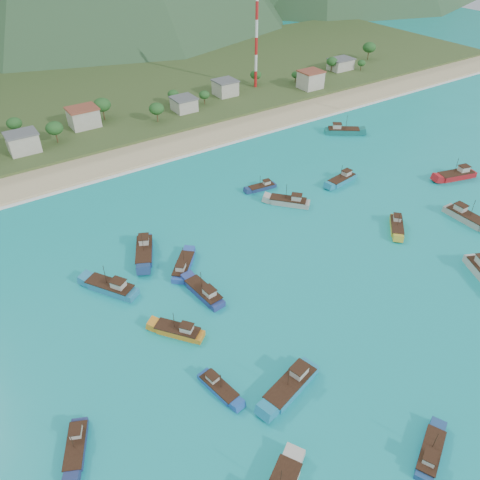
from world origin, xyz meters
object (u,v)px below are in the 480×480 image
boat_15 (430,454)px  boat_20 (204,293)px  boat_12 (291,386)px  boat_25 (144,252)px  boat_6 (219,388)px  boat_9 (397,226)px  boat_21 (466,217)px  boat_11 (342,180)px  boat_13 (76,447)px  boat_2 (262,187)px  boat_24 (456,175)px  boat_0 (179,331)px  boat_23 (183,267)px  radio_tower (256,37)px  boat_16 (343,131)px  boat_17 (289,202)px  boat_19 (111,288)px

boat_15 → boat_20: size_ratio=0.87×
boat_12 → boat_25: size_ratio=1.01×
boat_6 → boat_9: boat_9 is taller
boat_15 → boat_21: 70.20m
boat_11 → boat_12: boat_12 is taller
boat_6 → boat_12: 12.33m
boat_9 → boat_13: bearing=53.7°
boat_2 → boat_21: 54.71m
boat_20 → boat_25: 20.32m
boat_6 → boat_24: bearing=-176.2°
boat_13 → boat_20: (33.32, 18.60, 0.18)m
boat_12 → boat_13: size_ratio=1.35×
boat_11 → boat_12: (-57.43, -47.72, 0.15)m
boat_20 → boat_0: bearing=-151.3°
boat_15 → boat_23: (-10.15, 59.34, 0.10)m
boat_11 → boat_15: bearing=136.7°
boat_12 → radio_tower: bearing=-47.8°
boat_21 → boat_24: 23.17m
boat_16 → boat_17: 52.24m
boat_13 → boat_17: 79.90m
radio_tower → boat_17: radio_tower is taller
boat_15 → boat_17: bearing=132.5°
boat_12 → boat_20: 28.33m
boat_0 → boat_17: boat_17 is taller
boat_9 → boat_16: 58.60m
boat_20 → boat_19: bearing=136.1°
boat_19 → boat_20: (15.73, -12.27, -0.12)m
boat_0 → boat_21: 80.50m
boat_24 → boat_21: bearing=147.0°
boat_23 → boat_17: bearing=55.4°
boat_9 → boat_11: (5.16, 25.16, 0.10)m
boat_12 → boat_21: 71.78m
boat_17 → boat_13: bearing=166.4°
boat_15 → boat_21: size_ratio=0.79×
boat_2 → boat_19: boat_19 is taller
boat_16 → boat_20: (-82.61, -44.74, -0.16)m
boat_9 → boat_13: size_ratio=0.95×
boat_17 → boat_20: 41.76m
boat_24 → radio_tower: bearing=18.1°
boat_0 → boat_19: (-6.26, 18.83, 0.22)m
boat_2 → boat_19: 54.58m
boat_12 → boat_16: boat_16 is taller
boat_6 → boat_24: size_ratio=0.70×
boat_12 → boat_16: (82.00, 73.06, 0.01)m
boat_0 → boat_24: boat_24 is taller
boat_9 → boat_19: size_ratio=0.75×
boat_9 → boat_24: bearing=-121.9°
boat_2 → boat_13: 84.35m
radio_tower → boat_0: bearing=-131.3°
boat_19 → boat_17: bearing=-26.0°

